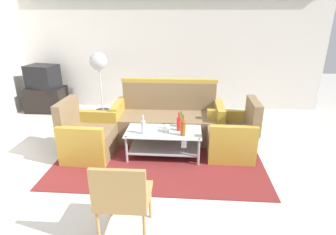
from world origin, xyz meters
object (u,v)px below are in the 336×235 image
Objects in this scene: bottle_red at (179,124)px; wicker_chair at (122,195)px; bottle_brown at (183,127)px; couch at (168,120)px; cup at (167,128)px; coffee_table at (164,139)px; television at (43,77)px; bottle_clear at (143,127)px; pedestal_fan at (99,65)px; bottle_green at (181,121)px; armchair_left at (88,138)px; armchair_right at (232,136)px; tv_stand at (46,99)px.

bottle_red is 1.75m from wicker_chair.
bottle_brown is at bearing -70.19° from bottle_red.
cup is (0.03, -0.68, 0.14)m from couch.
coffee_table is 1.62× the size of television.
pedestal_fan reaches higher than bottle_clear.
bottle_clear reaches higher than bottle_green.
bottle_green is 0.36× the size of television.
coffee_table is 0.41m from bottle_brown.
bottle_red is 0.33× the size of wicker_chair.
bottle_green is at bearing 96.00° from bottle_brown.
armchair_left is 0.67× the size of pedestal_fan.
bottle_red is at bearing 74.46° from wicker_chair.
armchair_left reaches higher than wicker_chair.
armchair_left reaches higher than bottle_green.
bottle_brown reaches higher than coffee_table.
cup is at bearing 99.71° from armchair_right.
bottle_brown is at bearing -84.00° from bottle_green.
armchair_left is 1.20m from cup.
armchair_right is 1.03m from coffee_table.
coffee_table is 3.31m from television.
pedestal_fan is at bearing 109.09° from wicker_chair.
tv_stand is at bearing 146.12° from cup.
armchair_right is 3.44× the size of bottle_green.
cup is 0.08× the size of pedestal_fan.
pedestal_fan is at bearing 135.62° from bottle_green.
armchair_left reaches higher than bottle_clear.
armchair_left is 3.05× the size of bottle_red.
bottle_brown is 0.27m from cup.
armchair_right is at bearing 7.45° from bottle_red.
couch is 2.13× the size of armchair_left.
bottle_red is at bearing 96.07° from armchair_left.
couch is at bearing 83.16° from wicker_chair.
bottle_green is at bearing -29.37° from tv_stand.
armchair_right reaches higher than wicker_chair.
bottle_brown is 1.60m from wicker_chair.
bottle_clear is (-0.30, -0.78, 0.20)m from couch.
armchair_right is at bearing 167.22° from television.
bottle_red is at bearing 5.39° from coffee_table.
armchair_left is 2.16m from armchair_right.
television is at bearing 141.16° from bottle_clear.
armchair_right is at bearing 9.48° from cup.
coffee_table is 3.97× the size of bottle_clear.
tv_stand is at bearing 65.75° from armchair_right.
bottle_brown is 0.40× the size of tv_stand.
armchair_left is at bearing 176.78° from bottle_brown.
bottle_green is 1.89m from wicker_chair.
bottle_green reaches higher than tv_stand.
coffee_table is 1.70m from wicker_chair.
television is 0.81× the size of wicker_chair.
cup is at bearing 152.35° from bottle_brown.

